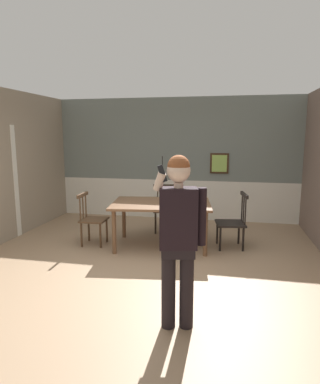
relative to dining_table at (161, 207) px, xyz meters
The scene contains 7 objects.
ground_plane 1.45m from the dining_table, 93.48° to the right, with size 7.29×7.29×0.00m, color #9E7F60.
room_back_partition 2.14m from the dining_table, 92.09° to the left, with size 5.58×0.17×2.74m.
dining_table is the anchor object (origin of this frame).
chair_near_window 0.96m from the dining_table, 97.79° to the left, with size 0.51×0.51×0.93m.
chair_by_doorway 1.25m from the dining_table, ahead, with size 0.55×0.55×0.95m.
chair_at_table_head 1.24m from the dining_table, behind, with size 0.44×0.44×0.92m.
person_figure 2.53m from the dining_table, 74.68° to the right, with size 0.51×0.27×1.74m.
Camera 1 is at (1.19, -4.23, 1.92)m, focal length 31.24 mm.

